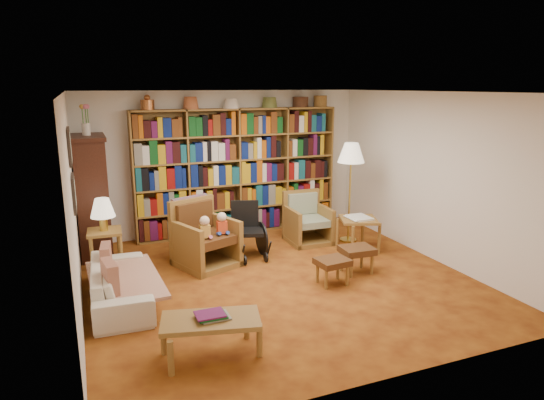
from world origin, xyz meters
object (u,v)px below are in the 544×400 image
armchair_sage (306,222)px  coffee_table (211,323)px  side_table_papers (358,223)px  footstool_a (333,264)px  floor_lamp (351,157)px  wheelchair (248,232)px  sofa (121,283)px  armchair_leather (204,238)px  footstool_b (357,252)px  side_table_lamp (105,241)px

armchair_sage → coffee_table: (-2.43, -2.91, 0.02)m
side_table_papers → footstool_a: 1.44m
floor_lamp → wheelchair: bearing=-177.0°
armchair_sage → footstool_a: 1.87m
side_table_papers → footstool_a: size_ratio=1.57×
sofa → armchair_leather: (1.28, 0.93, 0.15)m
armchair_sage → floor_lamp: (0.67, -0.27, 1.12)m
armchair_leather → footstool_b: (1.89, -1.17, -0.09)m
side_table_lamp → wheelchair: (2.06, -0.10, -0.08)m
side_table_lamp → floor_lamp: size_ratio=0.37×
armchair_leather → footstool_b: size_ratio=2.26×
side_table_lamp → floor_lamp: bearing=-0.0°
side_table_lamp → side_table_papers: 3.80m
side_table_lamp → footstool_a: 3.16m
wheelchair → side_table_papers: bearing=-14.1°
sofa → wheelchair: size_ratio=1.94×
wheelchair → footstool_a: 1.60m
armchair_sage → floor_lamp: 1.33m
armchair_sage → side_table_papers: bearing=-56.3°
sofa → footstool_a: size_ratio=3.70×
sofa → floor_lamp: 4.13m
wheelchair → side_table_papers: (1.70, -0.43, 0.07)m
floor_lamp → footstool_a: size_ratio=3.70×
armchair_leather → side_table_papers: size_ratio=1.48×
sofa → footstool_a: bearing=-97.6°
armchair_sage → footstool_b: size_ratio=1.81×
footstool_b → coffee_table: size_ratio=0.45×
sofa → side_table_papers: size_ratio=2.36×
sofa → coffee_table: (0.71, -1.58, 0.10)m
floor_lamp → footstool_a: (-1.15, -1.54, -1.15)m
side_table_lamp → wheelchair: bearing=-2.8°
side_table_papers → footstool_b: size_ratio=1.53×
sofa → side_table_lamp: (-0.10, 1.07, 0.23)m
armchair_leather → footstool_b: bearing=-31.7°
wheelchair → footstool_b: size_ratio=1.86×
side_table_lamp → footstool_b: size_ratio=1.35×
floor_lamp → footstool_a: bearing=-126.9°
armchair_sage → armchair_leather: bearing=-167.6°
armchair_leather → footstool_a: (1.38, -1.40, -0.11)m
armchair_sage → wheelchair: wheelchair is taller
armchair_leather → footstool_b: armchair_leather is taller
sofa → side_table_lamp: size_ratio=2.68×
wheelchair → floor_lamp: size_ratio=0.52×
floor_lamp → coffee_table: (-3.10, -2.64, -1.10)m
armchair_leather → floor_lamp: 2.74m
armchair_leather → sofa: bearing=-144.0°
side_table_lamp → armchair_leather: 1.38m
sofa → wheelchair: bearing=-61.3°
armchair_leather → armchair_sage: armchair_leather is taller
floor_lamp → coffee_table: bearing=-139.5°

